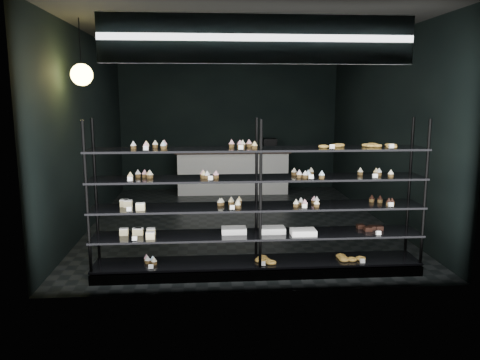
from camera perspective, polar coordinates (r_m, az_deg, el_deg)
The scene contains 5 objects.
room at distance 7.97m, azimuth -0.20°, elevation 6.10°, with size 5.01×6.01×3.20m.
display_shelf at distance 5.72m, azimuth 2.03°, elevation -5.42°, with size 4.00×0.50×1.91m.
signage at distance 5.06m, azimuth 2.26°, elevation 16.78°, with size 3.30×0.05×0.50m.
pendant_lamp at distance 6.74m, azimuth -18.74°, elevation 12.08°, with size 0.29×0.29×0.87m.
service_counter at distance 10.58m, azimuth -0.84°, elevation 1.13°, with size 2.55×0.65×1.23m.
Camera 1 is at (-0.57, -7.92, 2.17)m, focal length 35.00 mm.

